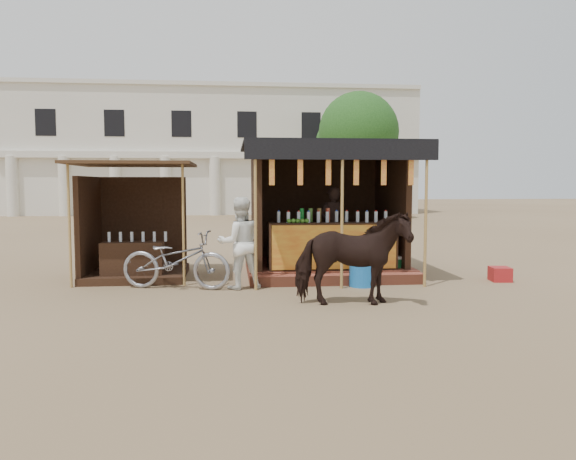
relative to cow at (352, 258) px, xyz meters
The scene contains 11 objects.
ground 1.16m from the cow, behind, with size 120.00×120.00×0.00m, color #846B4C.
main_stall 3.29m from the cow, 87.56° to the left, with size 3.60×3.61×2.78m.
secondary_stall 5.13m from the cow, 142.02° to the left, with size 2.40×2.40×2.38m.
cow is the anchor object (origin of this frame).
motorbike 3.42m from the cow, 149.32° to the left, with size 0.72×2.06×1.08m, color gray.
bystander 2.42m from the cow, 136.77° to the left, with size 0.83×0.65×1.71m, color white.
blue_barrel 1.79m from the cow, 71.16° to the left, with size 0.49×0.49×0.63m, color blue.
red_crate 4.00m from the cow, 29.04° to the left, with size 0.37×0.40×0.28m, color maroon.
cooler 2.86m from the cow, 63.49° to the left, with size 0.75×0.63×0.46m.
background_building 30.17m from the cow, 95.49° to the left, with size 26.00×7.45×8.18m.
tree 22.93m from the cow, 77.38° to the left, with size 4.50×4.40×7.00m.
Camera 1 is at (-1.05, -8.65, 1.95)m, focal length 35.00 mm.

